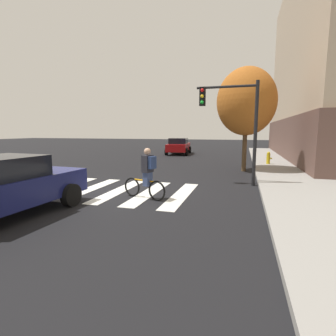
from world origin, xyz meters
TOP-DOWN VIEW (x-y plane):
  - ground_plane at (0.00, 0.00)m, footprint 120.00×120.00m
  - crosswalk_stripes at (-0.18, 0.00)m, footprint 6.55×3.93m
  - sedan_mid at (-1.18, 15.85)m, footprint 2.45×4.65m
  - cyclist at (1.86, -0.81)m, footprint 1.65×0.57m
  - traffic_light_near at (4.47, 2.41)m, footprint 2.47×0.28m
  - fire_hydrant at (6.41, 8.91)m, footprint 0.33×0.22m
  - street_tree_near at (4.91, 6.35)m, footprint 3.16×3.16m

SIDE VIEW (x-z plane):
  - ground_plane at x=0.00m, z-range 0.00..0.00m
  - crosswalk_stripes at x=-0.18m, z-range 0.00..0.01m
  - fire_hydrant at x=6.41m, z-range 0.14..0.92m
  - sedan_mid at x=-1.18m, z-range 0.02..1.58m
  - cyclist at x=1.86m, z-range 0.00..1.69m
  - traffic_light_near at x=4.47m, z-range 0.76..4.96m
  - street_tree_near at x=4.91m, z-range 0.98..6.61m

